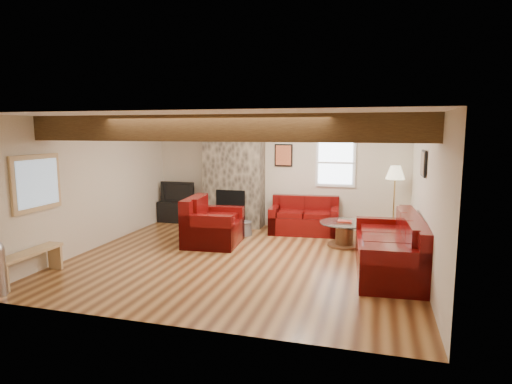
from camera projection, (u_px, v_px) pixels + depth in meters
room at (242, 190)px, 7.46m from camera, size 8.00×8.00×8.00m
oak_beam at (216, 128)px, 6.12m from camera, size 6.00×0.36×0.38m
chimney_breast at (234, 175)px, 10.11m from camera, size 1.40×0.67×2.50m
back_window at (335, 163)px, 9.64m from camera, size 0.90×0.08×1.10m
hatch_window at (37, 183)px, 6.80m from camera, size 0.08×1.00×0.90m
ceiling_dome at (303, 121)px, 7.91m from camera, size 0.40×0.40×0.18m
artwork_back at (283, 155)px, 9.94m from camera, size 0.42×0.06×0.52m
artwork_right at (423, 163)px, 6.88m from camera, size 0.06×0.55×0.42m
sofa_three at (389, 244)px, 6.91m from camera, size 1.14×2.41×0.91m
loveseat at (304, 215)px, 9.51m from camera, size 1.57×0.99×0.80m
armchair_red at (213, 221)px, 8.58m from camera, size 1.12×1.25×0.95m
coffee_table at (344, 234)px, 8.45m from camera, size 0.98×0.98×0.51m
tv_cabinet at (180, 212)px, 10.67m from camera, size 1.03×0.41×0.52m
television at (179, 192)px, 10.60m from camera, size 0.88×0.12×0.51m
floor_lamp at (395, 177)px, 8.90m from camera, size 0.40×0.40×1.55m
pine_bench at (30, 266)px, 6.56m from camera, size 0.27×1.17×0.44m
coal_bucket at (245, 228)px, 9.35m from camera, size 0.33×0.33×0.31m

